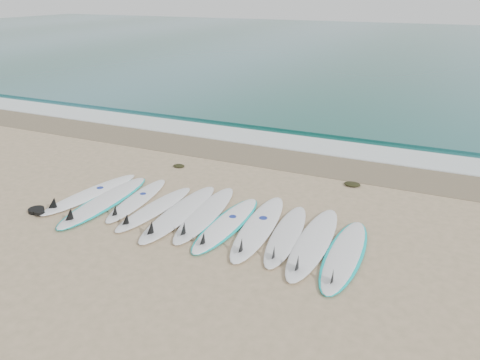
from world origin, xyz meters
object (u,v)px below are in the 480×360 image
at_px(surfboard_5, 204,214).
at_px(surfboard_10, 344,255).
at_px(surfboard_0, 89,194).
at_px(leash_coil, 37,211).

relative_size(surfboard_5, surfboard_10, 1.06).
relative_size(surfboard_0, surfboard_5, 0.97).
xyz_separation_m(surfboard_0, leash_coil, (-0.41, -1.08, -0.01)).
bearing_deg(surfboard_0, leash_coil, -102.95).
relative_size(surfboard_10, leash_coil, 5.72).
height_order(surfboard_5, surfboard_10, surfboard_5).
xyz_separation_m(surfboard_5, leash_coil, (-3.23, -1.27, -0.01)).
height_order(surfboard_0, surfboard_5, surfboard_5).
height_order(surfboard_0, leash_coil, surfboard_0).
xyz_separation_m(surfboard_10, leash_coil, (-6.16, -0.92, -0.00)).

